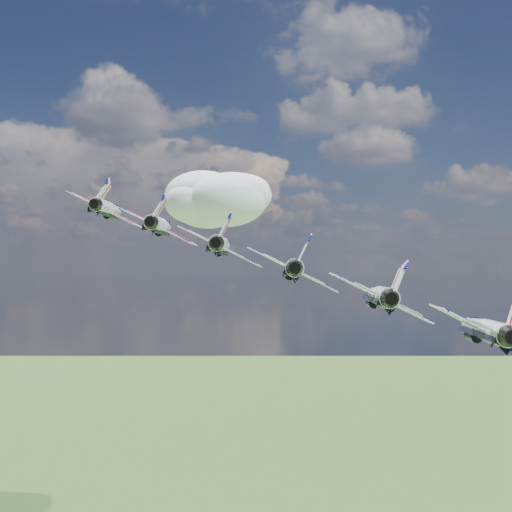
# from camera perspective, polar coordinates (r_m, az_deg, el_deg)

# --- Properties ---
(cloud_far) EXTENTS (59.62, 46.84, 23.42)m
(cloud_far) POSITION_cam_1_polar(r_m,az_deg,el_deg) (287.66, -2.05, 5.56)
(cloud_far) COLOR white
(jet_0) EXTENTS (12.86, 17.12, 9.50)m
(jet_0) POSITION_cam_1_polar(r_m,az_deg,el_deg) (102.04, -12.93, 4.10)
(jet_0) COLOR white
(jet_1) EXTENTS (12.86, 17.12, 9.50)m
(jet_1) POSITION_cam_1_polar(r_m,az_deg,el_deg) (93.31, -8.43, 2.69)
(jet_1) COLOR silver
(jet_2) EXTENTS (12.86, 17.12, 9.50)m
(jet_2) POSITION_cam_1_polar(r_m,az_deg,el_deg) (85.34, -3.06, 0.98)
(jet_2) COLOR white
(jet_3) EXTENTS (12.86, 17.12, 9.50)m
(jet_3) POSITION_cam_1_polar(r_m,az_deg,el_deg) (78.36, 3.33, -1.07)
(jet_3) COLOR white
(jet_4) EXTENTS (12.86, 17.12, 9.50)m
(jet_4) POSITION_cam_1_polar(r_m,az_deg,el_deg) (72.66, 10.86, -3.45)
(jet_4) COLOR white
(jet_5) EXTENTS (12.86, 17.12, 9.50)m
(jet_5) POSITION_cam_1_polar(r_m,az_deg,el_deg) (68.54, 19.53, -6.11)
(jet_5) COLOR white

